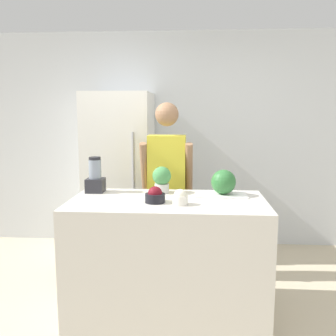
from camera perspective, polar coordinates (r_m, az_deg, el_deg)
name	(u,v)px	position (r m, az deg, el deg)	size (l,w,h in m)	color
wall_back	(178,140)	(4.64, 1.49, 4.27)	(8.00, 0.06, 2.60)	silver
counter_island	(168,257)	(3.13, -0.05, -13.44)	(1.56, 0.81, 0.96)	beige
refrigerator	(120,174)	(4.35, -7.31, -0.99)	(0.73, 0.76, 1.86)	white
person	(167,188)	(3.66, -0.17, -3.07)	(0.50, 0.27, 1.74)	#4C608C
cutting_board	(221,195)	(3.16, 8.01, -4.03)	(0.43, 0.26, 0.01)	white
watermelon	(223,182)	(3.13, 8.45, -2.11)	(0.21, 0.21, 0.21)	#2D6B33
bowl_cherries	(155,196)	(2.89, -1.98, -4.28)	(0.16, 0.16, 0.13)	black
bowl_cream	(180,198)	(2.82, 1.87, -4.57)	(0.12, 0.12, 0.12)	white
blender	(95,178)	(3.30, -11.03, -1.45)	(0.15, 0.15, 0.31)	#28282D
potted_plant	(162,179)	(3.21, -0.96, -1.64)	(0.16, 0.16, 0.23)	beige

